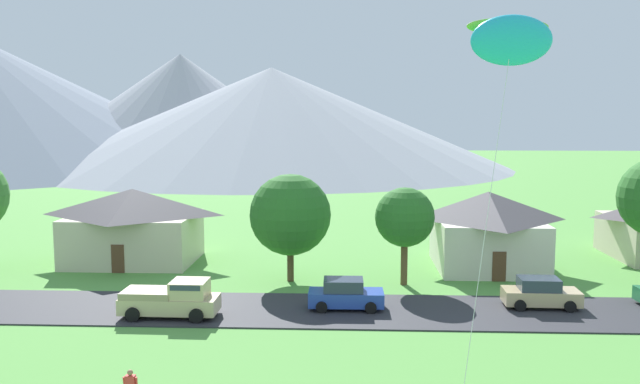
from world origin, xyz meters
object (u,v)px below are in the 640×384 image
tree_center (405,218)px  parked_car_tan_mid_west (540,293)px  pickup_truck_sand_west_side (172,299)px  house_left_center (133,224)px  kite_flyer_with_kite (510,48)px  tree_left_of_center (290,215)px  house_leftmost (487,229)px  parked_car_blue_east_end (345,295)px

tree_center → parked_car_tan_mid_west: bearing=-34.0°
tree_center → parked_car_tan_mid_west: tree_center is taller
pickup_truck_sand_west_side → tree_center: bearing=30.1°
house_left_center → kite_flyer_with_kite: bearing=-48.8°
parked_car_tan_mid_west → house_left_center: bearing=158.5°
house_left_center → kite_flyer_with_kite: (21.41, -24.42, 10.27)m
tree_left_of_center → pickup_truck_sand_west_side: (-5.65, -8.15, -3.37)m
pickup_truck_sand_west_side → house_left_center: bearing=116.2°
house_left_center → pickup_truck_sand_west_side: bearing=-63.8°
house_leftmost → pickup_truck_sand_west_side: size_ratio=1.61×
house_left_center → parked_car_blue_east_end: 19.59m
tree_left_of_center → parked_car_blue_east_end: (3.66, -6.24, -3.57)m
tree_left_of_center → tree_center: (7.41, -0.57, -0.04)m
tree_left_of_center → parked_car_tan_mid_west: tree_left_of_center is taller
pickup_truck_sand_west_side → kite_flyer_with_kite: 22.17m
house_left_center → tree_left_of_center: 13.30m
house_leftmost → tree_center: size_ratio=1.33×
house_left_center → parked_car_blue_east_end: house_left_center is taller
tree_center → pickup_truck_sand_west_side: size_ratio=1.21×
house_leftmost → tree_center: bearing=-141.8°
kite_flyer_with_kite → parked_car_tan_mid_west: bearing=68.5°
tree_center → kite_flyer_with_kite: 20.74m
house_left_center → tree_left_of_center: (12.17, -5.13, 1.58)m
house_leftmost → pickup_truck_sand_west_side: bearing=-147.1°
parked_car_blue_east_end → pickup_truck_sand_west_side: size_ratio=0.81×
house_leftmost → kite_flyer_with_kite: bearing=-100.7°
parked_car_blue_east_end → house_leftmost: bearing=46.6°
house_left_center → parked_car_blue_east_end: size_ratio=2.30×
house_leftmost → pickup_truck_sand_west_side: (-19.38, -12.56, -1.80)m
parked_car_blue_east_end → kite_flyer_with_kite: 18.75m
tree_center → parked_car_tan_mid_west: size_ratio=1.49×
parked_car_blue_east_end → pickup_truck_sand_west_side: pickup_truck_sand_west_side is taller
kite_flyer_with_kite → pickup_truck_sand_west_side: bearing=143.2°
house_leftmost → tree_left_of_center: bearing=-162.2°
tree_left_of_center → parked_car_blue_east_end: tree_left_of_center is taller
pickup_truck_sand_west_side → house_leftmost: bearing=32.9°
tree_center → house_left_center: bearing=163.8°
parked_car_tan_mid_west → house_leftmost: bearing=95.6°
tree_left_of_center → tree_center: bearing=-4.4°
parked_car_tan_mid_west → tree_left_of_center: bearing=159.6°
house_left_center → tree_center: size_ratio=1.54×
house_left_center → parked_car_blue_east_end: (15.83, -11.37, -1.98)m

